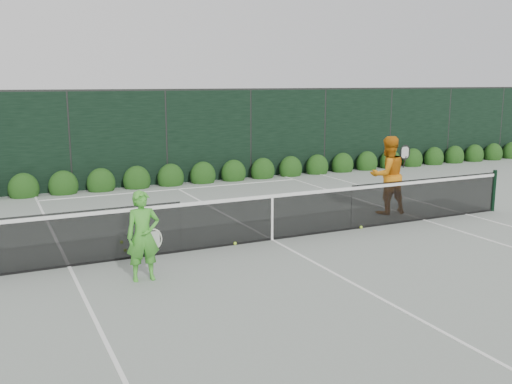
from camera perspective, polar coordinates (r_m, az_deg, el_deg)
name	(u,v)px	position (r m, az deg, el deg)	size (l,w,h in m)	color
ground	(272,240)	(12.07, 1.60, -4.82)	(80.00, 80.00, 0.00)	gray
tennis_net	(271,216)	(11.92, 1.51, -2.38)	(12.90, 0.10, 1.07)	black
player_woman	(143,236)	(9.69, -11.22, -4.34)	(0.64, 0.40, 1.53)	green
player_man	(388,175)	(14.66, 13.03, 1.66)	(1.02, 0.83, 1.96)	orange
court_lines	(272,240)	(12.07, 1.60, -4.79)	(11.03, 23.83, 0.01)	white
windscreen_fence	(348,192)	(9.45, 9.16, 0.04)	(32.00, 21.07, 3.06)	black
hedge_row	(171,178)	(18.52, -8.53, 1.38)	(31.66, 0.65, 0.94)	black
tennis_balls	(215,240)	(11.95, -4.07, -4.84)	(5.31, 1.20, 0.07)	#B7EC34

